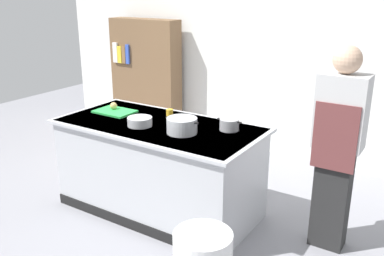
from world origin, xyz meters
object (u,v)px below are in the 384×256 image
object	(u,v)px
sauce_pan	(229,124)
juice_cup	(170,114)
mixing_bowl	(140,121)
person_chef	(337,146)
bookshelf	(146,78)
onion	(114,106)
stock_pot	(182,125)

from	to	relation	value
sauce_pan	juice_cup	size ratio (longest dim) A/B	2.41
sauce_pan	mixing_bowl	world-z (taller)	sauce_pan
person_chef	bookshelf	distance (m)	3.52
sauce_pan	mixing_bowl	distance (m)	0.83
onion	sauce_pan	world-z (taller)	sauce_pan
onion	juice_cup	bearing A→B (deg)	7.09
stock_pot	juice_cup	size ratio (longest dim) A/B	3.37
sauce_pan	mixing_bowl	size ratio (longest dim) A/B	1.04
sauce_pan	juice_cup	world-z (taller)	sauce_pan
onion	mixing_bowl	world-z (taller)	onion
onion	sauce_pan	xyz separation A→B (m)	(1.30, 0.10, -0.00)
stock_pot	mixing_bowl	distance (m)	0.45
bookshelf	juice_cup	bearing A→B (deg)	-45.33
juice_cup	bookshelf	xyz separation A→B (m)	(-1.59, 1.61, -0.10)
stock_pot	juice_cup	world-z (taller)	stock_pot
mixing_bowl	person_chef	bearing A→B (deg)	13.94
bookshelf	onion	bearing A→B (deg)	-61.17
stock_pot	juice_cup	distance (m)	0.43
stock_pot	mixing_bowl	xyz separation A→B (m)	(-0.45, -0.04, -0.03)
stock_pot	bookshelf	xyz separation A→B (m)	(-1.92, 1.89, -0.12)
stock_pot	juice_cup	bearing A→B (deg)	139.88
stock_pot	person_chef	distance (m)	1.31
mixing_bowl	person_chef	xyz separation A→B (m)	(1.70, 0.42, -0.03)
onion	sauce_pan	size ratio (longest dim) A/B	0.30
onion	juice_cup	size ratio (longest dim) A/B	0.73
mixing_bowl	person_chef	world-z (taller)	person_chef
stock_pot	person_chef	xyz separation A→B (m)	(1.25, 0.38, -0.06)
mixing_bowl	juice_cup	world-z (taller)	juice_cup
onion	person_chef	bearing A→B (deg)	4.79
stock_pot	onion	bearing A→B (deg)	168.98
onion	bookshelf	world-z (taller)	bookshelf
onion	bookshelf	size ratio (longest dim) A/B	0.04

